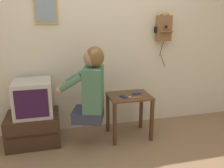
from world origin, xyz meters
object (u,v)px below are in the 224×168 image
object	(u,v)px
wall_phone_antique	(164,28)
toothbrush	(134,97)
cell_phone_spare	(137,94)
framed_picture	(46,7)
person	(91,86)
television	(33,98)
cell_phone_held	(124,97)

from	to	relation	value
wall_phone_antique	toothbrush	world-z (taller)	wall_phone_antique
cell_phone_spare	toothbrush	distance (m)	0.16
framed_picture	person	bearing A→B (deg)	-47.46
person	framed_picture	world-z (taller)	framed_picture
wall_phone_antique	television	bearing A→B (deg)	-172.81
wall_phone_antique	cell_phone_spare	bearing A→B (deg)	-145.92
wall_phone_antique	person	bearing A→B (deg)	-157.68
wall_phone_antique	cell_phone_spare	distance (m)	1.02
television	toothbrush	world-z (taller)	television
television	cell_phone_held	xyz separation A→B (m)	(1.12, -0.18, -0.02)
person	cell_phone_held	distance (m)	0.47
television	framed_picture	size ratio (longest dim) A/B	1.14
person	toothbrush	world-z (taller)	person
person	cell_phone_spare	distance (m)	0.67
television	framed_picture	world-z (taller)	framed_picture
television	wall_phone_antique	distance (m)	2.00
cell_phone_held	toothbrush	world-z (taller)	toothbrush
television	wall_phone_antique	xyz separation A→B (m)	(1.82, 0.23, 0.81)
cell_phone_spare	television	bearing A→B (deg)	-120.06
cell_phone_spare	cell_phone_held	bearing A→B (deg)	-95.00
framed_picture	toothbrush	size ratio (longest dim) A/B	2.28
television	cell_phone_spare	world-z (taller)	television
television	wall_phone_antique	bearing A→B (deg)	7.19
cell_phone_held	cell_phone_spare	xyz separation A→B (m)	(0.20, 0.08, 0.00)
framed_picture	cell_phone_held	bearing A→B (deg)	-27.20
cell_phone_held	person	bearing A→B (deg)	170.00
person	cell_phone_held	size ratio (longest dim) A/B	6.74
television	cell_phone_spare	bearing A→B (deg)	-4.63
wall_phone_antique	cell_phone_held	xyz separation A→B (m)	(-0.70, -0.41, -0.83)
framed_picture	toothbrush	xyz separation A→B (m)	(1.01, -0.52, -1.09)
person	television	distance (m)	0.75
television	cell_phone_spare	xyz separation A→B (m)	(1.32, -0.11, -0.02)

